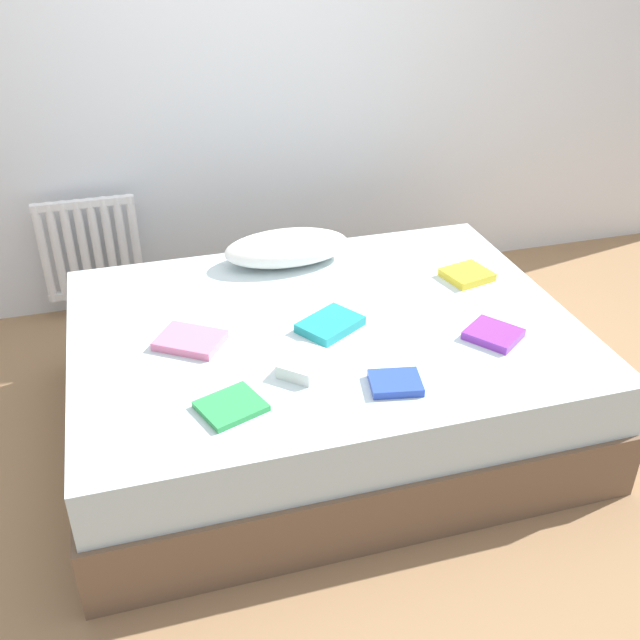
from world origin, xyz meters
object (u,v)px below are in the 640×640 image
(textbook_pink, at_px, (190,340))
(textbook_white, at_px, (304,364))
(textbook_teal, at_px, (330,324))
(pillow, at_px, (287,248))
(textbook_yellow, at_px, (467,275))
(radiator, at_px, (91,249))
(textbook_green, at_px, (231,406))
(bed, at_px, (323,374))
(textbook_blue, at_px, (395,383))
(textbook_purple, at_px, (493,334))

(textbook_pink, xyz_separation_m, textbook_white, (0.37, -0.28, 0.01))
(textbook_teal, bearing_deg, pillow, 60.11)
(pillow, distance_m, textbook_yellow, 0.81)
(textbook_pink, height_order, textbook_yellow, textbook_yellow)
(pillow, distance_m, textbook_white, 0.87)
(radiator, xyz_separation_m, textbook_teal, (0.90, -1.25, 0.13))
(pillow, distance_m, textbook_green, 1.10)
(radiator, distance_m, textbook_pink, 1.27)
(bed, bearing_deg, textbook_white, -118.04)
(textbook_blue, xyz_separation_m, textbook_teal, (-0.11, 0.43, 0.00))
(radiator, bearing_deg, textbook_green, -75.18)
(bed, xyz_separation_m, pillow, (-0.01, 0.56, 0.32))
(pillow, bearing_deg, textbook_blue, -83.05)
(textbook_white, height_order, textbook_green, textbook_white)
(textbook_purple, xyz_separation_m, textbook_yellow, (0.12, 0.47, 0.00))
(radiator, distance_m, pillow, 1.10)
(bed, relative_size, pillow, 3.48)
(pillow, relative_size, textbook_yellow, 3.06)
(radiator, bearing_deg, textbook_white, -64.02)
(textbook_green, bearing_deg, textbook_white, 7.21)
(textbook_blue, distance_m, textbook_teal, 0.44)
(pillow, xyz_separation_m, textbook_white, (-0.15, -0.85, -0.05))
(bed, relative_size, radiator, 3.76)
(textbook_yellow, relative_size, textbook_green, 0.94)
(textbook_white, relative_size, textbook_green, 0.92)
(textbook_white, bearing_deg, pillow, 32.82)
(textbook_blue, height_order, textbook_pink, textbook_pink)
(radiator, height_order, textbook_pink, radiator)
(pillow, bearing_deg, textbook_purple, -54.71)
(textbook_blue, bearing_deg, textbook_white, 156.44)
(textbook_teal, bearing_deg, textbook_blue, -107.88)
(textbook_blue, relative_size, textbook_green, 0.88)
(bed, relative_size, textbook_white, 10.88)
(radiator, relative_size, textbook_blue, 3.02)
(textbook_purple, bearing_deg, textbook_teal, -148.79)
(textbook_yellow, bearing_deg, bed, -179.15)
(bed, xyz_separation_m, textbook_blue, (0.12, -0.48, 0.27))
(bed, xyz_separation_m, radiator, (-0.89, 1.20, 0.14))
(pillow, xyz_separation_m, textbook_green, (-0.44, -1.01, -0.06))
(textbook_blue, relative_size, textbook_pink, 0.74)
(textbook_purple, xyz_separation_m, textbook_pink, (-1.12, 0.28, -0.00))
(bed, height_order, textbook_pink, textbook_pink)
(bed, relative_size, textbook_yellow, 10.63)
(textbook_purple, bearing_deg, textbook_yellow, 129.38)
(textbook_blue, bearing_deg, textbook_yellow, 58.80)
(bed, distance_m, textbook_green, 0.69)
(textbook_teal, height_order, textbook_white, textbook_white)
(textbook_blue, bearing_deg, pillow, 107.45)
(bed, height_order, radiator, radiator)
(textbook_pink, bearing_deg, textbook_teal, 29.77)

